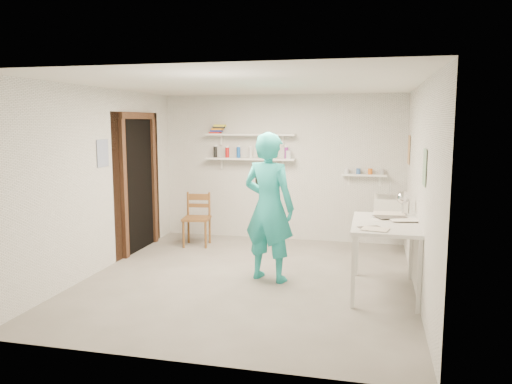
% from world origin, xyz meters
% --- Properties ---
extents(floor, '(4.00, 4.50, 0.02)m').
position_xyz_m(floor, '(0.00, 0.00, -0.01)').
color(floor, slate).
rests_on(floor, ground).
extents(ceiling, '(4.00, 4.50, 0.02)m').
position_xyz_m(ceiling, '(0.00, 0.00, 2.41)').
color(ceiling, silver).
rests_on(ceiling, wall_back).
extents(wall_back, '(4.00, 0.02, 2.40)m').
position_xyz_m(wall_back, '(0.00, 2.26, 1.20)').
color(wall_back, silver).
rests_on(wall_back, ground).
extents(wall_front, '(4.00, 0.02, 2.40)m').
position_xyz_m(wall_front, '(0.00, -2.26, 1.20)').
color(wall_front, silver).
rests_on(wall_front, ground).
extents(wall_left, '(0.02, 4.50, 2.40)m').
position_xyz_m(wall_left, '(-2.01, 0.00, 1.20)').
color(wall_left, silver).
rests_on(wall_left, ground).
extents(wall_right, '(0.02, 4.50, 2.40)m').
position_xyz_m(wall_right, '(2.01, 0.00, 1.20)').
color(wall_right, silver).
rests_on(wall_right, ground).
extents(doorway_recess, '(0.02, 0.90, 2.00)m').
position_xyz_m(doorway_recess, '(-1.99, 1.05, 1.00)').
color(doorway_recess, black).
rests_on(doorway_recess, wall_left).
extents(corridor_box, '(1.40, 1.50, 2.10)m').
position_xyz_m(corridor_box, '(-2.70, 1.05, 1.05)').
color(corridor_box, brown).
rests_on(corridor_box, ground).
extents(door_lintel, '(0.06, 1.05, 0.10)m').
position_xyz_m(door_lintel, '(-1.97, 1.05, 2.05)').
color(door_lintel, brown).
rests_on(door_lintel, wall_left).
extents(door_jamb_near, '(0.06, 0.10, 2.00)m').
position_xyz_m(door_jamb_near, '(-1.97, 0.55, 1.00)').
color(door_jamb_near, brown).
rests_on(door_jamb_near, ground).
extents(door_jamb_far, '(0.06, 0.10, 2.00)m').
position_xyz_m(door_jamb_far, '(-1.97, 1.55, 1.00)').
color(door_jamb_far, brown).
rests_on(door_jamb_far, ground).
extents(shelf_lower, '(1.50, 0.22, 0.03)m').
position_xyz_m(shelf_lower, '(-0.50, 2.13, 1.35)').
color(shelf_lower, white).
rests_on(shelf_lower, wall_back).
extents(shelf_upper, '(1.50, 0.22, 0.03)m').
position_xyz_m(shelf_upper, '(-0.50, 2.13, 1.75)').
color(shelf_upper, white).
rests_on(shelf_upper, wall_back).
extents(ledge_shelf, '(0.70, 0.14, 0.03)m').
position_xyz_m(ledge_shelf, '(1.35, 2.17, 1.12)').
color(ledge_shelf, white).
rests_on(ledge_shelf, wall_back).
extents(poster_left, '(0.01, 0.28, 0.36)m').
position_xyz_m(poster_left, '(-1.99, 0.05, 1.55)').
color(poster_left, '#334C7F').
rests_on(poster_left, wall_left).
extents(poster_right_a, '(0.01, 0.34, 0.42)m').
position_xyz_m(poster_right_a, '(1.99, 1.80, 1.55)').
color(poster_right_a, '#995933').
rests_on(poster_right_a, wall_right).
extents(poster_right_b, '(0.01, 0.30, 0.38)m').
position_xyz_m(poster_right_b, '(1.99, -0.55, 1.50)').
color(poster_right_b, '#3F724C').
rests_on(poster_right_b, wall_right).
extents(belfast_sink, '(0.48, 0.60, 0.30)m').
position_xyz_m(belfast_sink, '(1.75, 1.70, 0.70)').
color(belfast_sink, white).
rests_on(belfast_sink, wall_right).
extents(man, '(0.77, 0.62, 1.84)m').
position_xyz_m(man, '(0.25, 0.04, 0.92)').
color(man, '#22AEAA').
rests_on(man, ground).
extents(wall_clock, '(0.33, 0.13, 0.33)m').
position_xyz_m(wall_clock, '(0.18, 0.25, 1.23)').
color(wall_clock, beige).
rests_on(wall_clock, man).
extents(wooden_chair, '(0.46, 0.44, 0.88)m').
position_xyz_m(wooden_chair, '(-1.22, 1.47, 0.44)').
color(wooden_chair, brown).
rests_on(wooden_chair, ground).
extents(work_table, '(0.74, 1.24, 0.83)m').
position_xyz_m(work_table, '(1.64, -0.13, 0.41)').
color(work_table, silver).
rests_on(work_table, ground).
extents(desk_lamp, '(0.16, 0.16, 0.16)m').
position_xyz_m(desk_lamp, '(1.84, 0.37, 1.05)').
color(desk_lamp, silver).
rests_on(desk_lamp, work_table).
extents(spray_cans, '(1.26, 0.06, 0.17)m').
position_xyz_m(spray_cans, '(-0.50, 2.13, 1.45)').
color(spray_cans, black).
rests_on(spray_cans, shelf_lower).
extents(book_stack, '(0.26, 0.14, 0.14)m').
position_xyz_m(book_stack, '(-1.06, 2.13, 1.83)').
color(book_stack, red).
rests_on(book_stack, shelf_upper).
extents(ledge_pots, '(0.48, 0.07, 0.09)m').
position_xyz_m(ledge_pots, '(1.35, 2.17, 1.18)').
color(ledge_pots, silver).
rests_on(ledge_pots, ledge_shelf).
extents(papers, '(0.30, 0.22, 0.03)m').
position_xyz_m(papers, '(1.64, -0.13, 0.84)').
color(papers, silver).
rests_on(papers, work_table).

